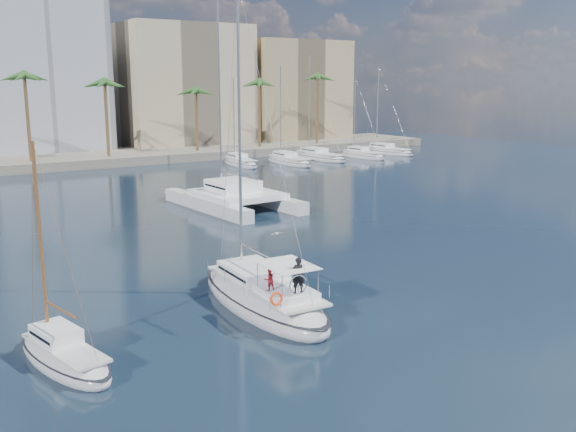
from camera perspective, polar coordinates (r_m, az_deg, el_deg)
ground at (r=37.52m, az=3.10°, el=-5.60°), size 160.00×160.00×0.00m
quay at (r=93.03m, az=-19.42°, el=4.70°), size 120.00×14.00×1.20m
building_beige at (r=107.92m, az=-9.32°, el=11.15°), size 20.00×14.00×20.00m
building_tan_right at (r=115.65m, az=0.40°, el=10.85°), size 18.00×12.00×18.00m
palm_centre at (r=88.52m, az=-19.25°, el=10.67°), size 3.60×3.60×12.30m
palm_right at (r=102.05m, az=-0.02°, el=11.42°), size 3.60×3.60×12.30m
main_sloop at (r=32.90m, az=-2.26°, el=-7.19°), size 4.08×11.55×16.94m
small_sloop at (r=28.10m, az=-19.30°, el=-11.66°), size 3.44×6.93×9.54m
catamaran at (r=58.15m, az=-4.79°, el=1.91°), size 7.74×14.10×19.72m
seagull at (r=43.80m, az=-0.99°, el=-1.57°), size 0.93×0.40×0.17m
moored_yacht_a at (r=87.07m, az=-4.26°, el=4.50°), size 3.37×9.52×11.90m
moored_yacht_b at (r=88.63m, az=0.07°, el=4.66°), size 3.32×10.83×13.72m
moored_yacht_c at (r=93.88m, az=2.77°, el=5.06°), size 3.98×12.33×15.54m
moored_yacht_d at (r=96.21m, az=6.63°, el=5.16°), size 3.52×9.55×11.90m
moored_yacht_e at (r=101.91m, az=8.77°, el=5.48°), size 4.61×11.11×13.72m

